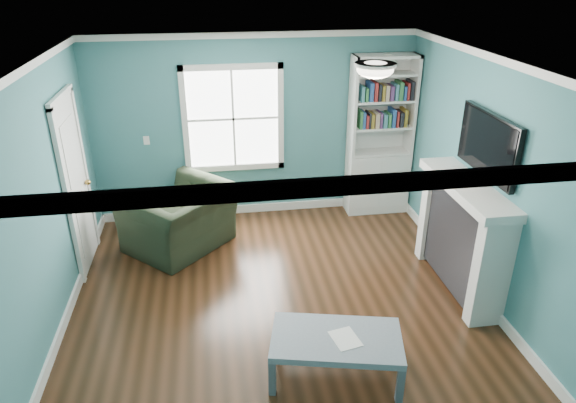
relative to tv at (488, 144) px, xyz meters
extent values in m
plane|color=black|center=(-2.20, -0.20, -1.72)|extent=(5.00, 5.00, 0.00)
plane|color=#39787A|center=(-2.20, 2.30, -0.43)|extent=(4.50, 0.00, 4.50)
plane|color=#39787A|center=(-2.20, -2.70, -0.43)|extent=(4.50, 0.00, 4.50)
plane|color=#39787A|center=(-4.45, -0.20, -0.43)|extent=(0.00, 5.00, 5.00)
plane|color=#39787A|center=(0.05, -0.20, -0.43)|extent=(0.00, 5.00, 5.00)
plane|color=white|center=(-2.20, -0.20, 0.88)|extent=(5.00, 5.00, 0.00)
cube|color=white|center=(-2.20, 2.28, -1.66)|extent=(4.50, 0.03, 0.12)
cube|color=white|center=(-4.44, -0.20, -1.66)|extent=(0.03, 5.00, 0.12)
cube|color=white|center=(0.03, -0.20, -1.66)|extent=(0.03, 5.00, 0.12)
cube|color=white|center=(-2.20, 2.28, 0.84)|extent=(4.50, 0.04, 0.08)
cube|color=white|center=(-2.20, -2.68, 0.84)|extent=(4.50, 0.04, 0.08)
cube|color=white|center=(-4.43, -0.20, 0.84)|extent=(0.04, 5.00, 0.08)
cube|color=white|center=(0.03, -0.20, 0.84)|extent=(0.04, 5.00, 0.08)
cube|color=white|center=(-2.50, 2.29, -0.27)|extent=(1.24, 0.01, 1.34)
cube|color=white|center=(-3.16, 2.28, -0.27)|extent=(0.08, 0.06, 1.50)
cube|color=white|center=(-1.84, 2.28, -0.27)|extent=(0.08, 0.06, 1.50)
cube|color=white|center=(-2.50, 2.28, -0.98)|extent=(1.40, 0.06, 0.08)
cube|color=white|center=(-2.50, 2.28, 0.44)|extent=(1.40, 0.06, 0.08)
cube|color=white|center=(-2.50, 2.28, -0.27)|extent=(1.24, 0.03, 0.03)
cube|color=white|center=(-2.50, 2.28, -0.27)|extent=(0.03, 0.03, 1.34)
cube|color=silver|center=(-0.43, 2.10, -1.27)|extent=(0.90, 0.35, 0.90)
cube|color=silver|center=(-0.86, 2.10, -0.12)|extent=(0.04, 0.35, 1.40)
cube|color=silver|center=(0.00, 2.10, -0.12)|extent=(0.04, 0.35, 1.40)
cube|color=silver|center=(-0.43, 2.26, -0.12)|extent=(0.90, 0.02, 1.40)
cube|color=silver|center=(-0.43, 2.10, 0.55)|extent=(0.90, 0.35, 0.04)
cube|color=silver|center=(-0.43, 2.10, -0.80)|extent=(0.84, 0.33, 0.03)
cube|color=silver|center=(-0.43, 2.10, -0.42)|extent=(0.84, 0.33, 0.03)
cube|color=silver|center=(-0.43, 2.10, -0.04)|extent=(0.84, 0.33, 0.03)
cube|color=silver|center=(-0.43, 2.10, 0.32)|extent=(0.84, 0.33, 0.03)
cube|color=#33723F|center=(-0.43, 2.08, -0.30)|extent=(0.70, 0.25, 0.22)
cube|color=#264C8C|center=(-0.43, 2.08, 0.08)|extent=(0.70, 0.25, 0.22)
cylinder|color=beige|center=(-0.43, 2.05, 0.46)|extent=(0.26, 0.06, 0.26)
cube|color=black|center=(-0.11, 0.00, -1.12)|extent=(0.30, 1.20, 1.10)
cube|color=black|center=(-0.13, 0.00, -1.32)|extent=(0.22, 0.65, 0.70)
cube|color=silver|center=(-0.13, -0.67, -1.12)|extent=(0.36, 0.16, 1.20)
cube|color=silver|center=(-0.13, 0.67, -1.12)|extent=(0.36, 0.16, 1.20)
cube|color=silver|center=(-0.15, 0.00, -0.47)|extent=(0.44, 1.58, 0.10)
cube|color=black|center=(0.00, 0.00, 0.00)|extent=(0.06, 1.10, 0.65)
cube|color=silver|center=(-4.43, 1.20, -0.70)|extent=(0.04, 0.80, 2.05)
cube|color=white|center=(-4.42, 0.75, -0.70)|extent=(0.05, 0.08, 2.13)
cube|color=white|center=(-4.42, 1.65, -0.70)|extent=(0.05, 0.08, 2.13)
cube|color=white|center=(-4.42, 1.20, 0.36)|extent=(0.05, 0.98, 0.08)
sphere|color=#BF8C3F|center=(-4.37, 1.50, -0.77)|extent=(0.07, 0.07, 0.07)
ellipsoid|color=white|center=(-1.30, -0.10, 0.82)|extent=(0.34, 0.34, 0.15)
cylinder|color=white|center=(-1.30, -0.10, 0.86)|extent=(0.38, 0.38, 0.03)
cube|color=white|center=(-3.70, 2.28, -0.52)|extent=(0.08, 0.01, 0.12)
imported|color=black|center=(-3.27, 1.40, -1.17)|extent=(1.48, 1.49, 1.11)
cube|color=#4C535C|center=(-2.43, -1.32, -1.55)|extent=(0.08, 0.08, 0.36)
cube|color=#4C535C|center=(-1.36, -1.56, -1.55)|extent=(0.08, 0.08, 0.36)
cube|color=#4C535C|center=(-2.30, -0.76, -1.55)|extent=(0.08, 0.08, 0.36)
cube|color=#4C535C|center=(-1.23, -1.01, -1.55)|extent=(0.08, 0.08, 0.36)
cube|color=slate|center=(-1.83, -1.16, -1.34)|extent=(1.27, 0.88, 0.06)
cube|color=white|center=(-1.76, -1.20, -1.30)|extent=(0.27, 0.32, 0.00)
camera|label=1|loc=(-2.80, -4.65, 1.72)|focal=32.00mm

